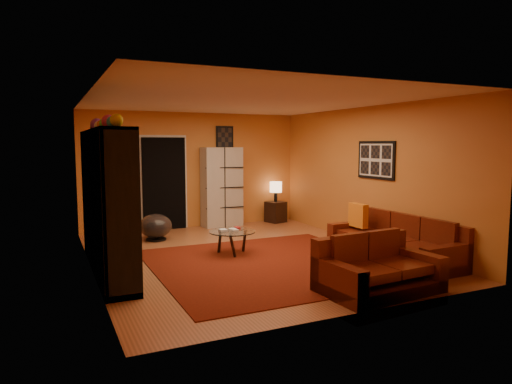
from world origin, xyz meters
name	(u,v)px	position (x,y,z in m)	size (l,w,h in m)	color
floor	(247,255)	(0.00, 0.00, 0.00)	(6.00, 6.00, 0.00)	brown
ceiling	(247,101)	(0.00, 0.00, 2.60)	(6.00, 6.00, 0.00)	white
wall_back	(194,170)	(0.00, 3.00, 1.30)	(6.00, 6.00, 0.00)	#C8702C
wall_front	(357,199)	(0.00, -3.00, 1.30)	(6.00, 6.00, 0.00)	#C8702C
wall_left	(90,185)	(-2.50, 0.00, 1.30)	(6.00, 6.00, 0.00)	#C8702C
wall_right	(366,175)	(2.50, 0.00, 1.30)	(6.00, 6.00, 0.00)	#C8702C
rug	(270,264)	(0.10, -0.70, 0.01)	(3.60, 3.60, 0.01)	#501209
doorway	(164,184)	(-0.70, 2.96, 1.02)	(0.95, 0.10, 2.04)	black
wall_art_right	(376,160)	(2.48, -0.30, 1.60)	(0.03, 1.00, 0.70)	black
wall_art_back	(225,137)	(0.75, 2.98, 2.05)	(0.42, 0.03, 0.52)	black
entertainment_unit	(106,201)	(-2.27, 0.00, 1.05)	(0.45, 3.00, 2.10)	black
tv	(111,206)	(-2.23, -0.07, 0.98)	(0.12, 0.90, 0.52)	black
sofa	(398,242)	(2.14, -1.30, 0.28)	(1.03, 2.38, 0.85)	#4E150A
loveseat	(375,268)	(0.75, -2.42, 0.28)	(1.57, 1.01, 0.85)	#4E150A
throw_pillow	(358,215)	(1.95, -0.50, 0.63)	(0.12, 0.42, 0.42)	orange
coffee_table	(232,234)	(-0.21, 0.15, 0.36)	(0.80, 0.80, 0.40)	silver
storage_cabinet	(222,187)	(0.60, 2.80, 0.91)	(0.91, 0.40, 1.82)	beige
bowl_chair	(156,226)	(-1.15, 1.86, 0.28)	(0.63, 0.63, 0.52)	black
side_table	(276,212)	(1.98, 2.75, 0.25)	(0.40, 0.40, 0.50)	black
table_lamp	(276,188)	(1.98, 2.75, 0.84)	(0.29, 0.29, 0.49)	black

